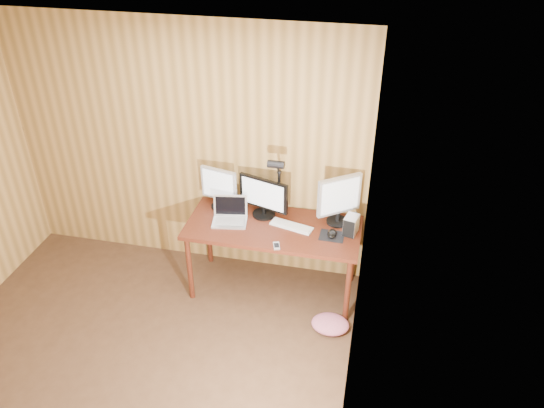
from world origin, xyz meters
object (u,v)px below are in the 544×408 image
(laptop, at_px, (230,215))
(hard_drive, at_px, (351,225))
(monitor_left, at_px, (219,187))
(phone, at_px, (277,246))
(desk, at_px, (275,232))
(mouse, at_px, (332,234))
(monitor_center, at_px, (264,197))
(monitor_right, at_px, (339,199))
(keyboard, at_px, (291,226))
(speaker, at_px, (354,219))
(desk_lamp, at_px, (277,178))

(laptop, bearing_deg, hard_drive, -8.05)
(monitor_left, height_order, phone, monitor_left)
(phone, bearing_deg, desk, 87.17)
(laptop, bearing_deg, mouse, -12.76)
(monitor_center, height_order, monitor_right, monitor_right)
(hard_drive, relative_size, phone, 1.52)
(monitor_right, bearing_deg, monitor_left, 143.16)
(mouse, distance_m, phone, 0.52)
(laptop, xyz_separation_m, keyboard, (0.58, 0.01, -0.05))
(speaker, bearing_deg, phone, -142.30)
(monitor_left, height_order, desk_lamp, desk_lamp)
(monitor_left, bearing_deg, hard_drive, 5.83)
(monitor_left, distance_m, desk_lamp, 0.60)
(monitor_center, xyz_separation_m, monitor_left, (-0.44, 0.05, 0.02))
(laptop, distance_m, mouse, 0.96)
(phone, bearing_deg, monitor_center, 98.51)
(mouse, relative_size, speaker, 0.97)
(desk, distance_m, keyboard, 0.22)
(desk_lamp, bearing_deg, laptop, -141.13)
(monitor_right, relative_size, hard_drive, 2.68)
(mouse, height_order, desk_lamp, desk_lamp)
(monitor_center, bearing_deg, monitor_right, 19.13)
(monitor_right, height_order, laptop, monitor_right)
(desk_lamp, bearing_deg, speaker, 16.07)
(desk, relative_size, speaker, 12.72)
(hard_drive, bearing_deg, keyboard, -165.33)
(speaker, xyz_separation_m, desk_lamp, (-0.72, 0.00, 0.34))
(hard_drive, relative_size, speaker, 1.42)
(mouse, bearing_deg, monitor_right, 80.81)
(desk, distance_m, desk_lamp, 0.54)
(monitor_left, relative_size, hard_drive, 2.32)
(monitor_center, distance_m, phone, 0.55)
(monitor_left, height_order, monitor_right, monitor_right)
(monitor_left, distance_m, laptop, 0.30)
(monitor_right, bearing_deg, speaker, -36.91)
(monitor_right, relative_size, desk_lamp, 0.73)
(monitor_left, bearing_deg, laptop, -37.80)
(phone, bearing_deg, hard_drive, 11.93)
(laptop, relative_size, mouse, 2.86)
(desk, xyz_separation_m, monitor_center, (-0.13, 0.09, 0.32))
(keyboard, distance_m, mouse, 0.38)
(desk, height_order, keyboard, keyboard)
(desk, relative_size, keyboard, 3.86)
(keyboard, relative_size, desk_lamp, 0.63)
(monitor_center, height_order, mouse, monitor_center)
(mouse, bearing_deg, monitor_center, 159.61)
(monitor_right, distance_m, phone, 0.72)
(keyboard, bearing_deg, speaker, 30.58)
(monitor_right, bearing_deg, hard_drive, -83.13)
(monitor_left, xyz_separation_m, keyboard, (0.74, -0.18, -0.21))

